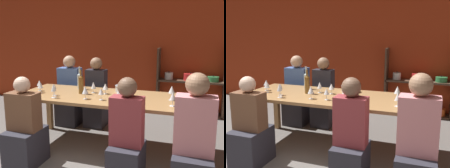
{
  "view_description": "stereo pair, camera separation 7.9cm",
  "coord_description": "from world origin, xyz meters",
  "views": [
    {
      "loc": [
        1.34,
        -1.69,
        1.62
      ],
      "look_at": [
        0.19,
        1.72,
        0.92
      ],
      "focal_mm": 42.0,
      "sensor_mm": 36.0,
      "label": 1
    },
    {
      "loc": [
        1.41,
        -1.67,
        1.62
      ],
      "look_at": [
        0.19,
        1.72,
        0.92
      ],
      "focal_mm": 42.0,
      "sensor_mm": 36.0,
      "label": 2
    }
  ],
  "objects": [
    {
      "name": "wine_glass_white_d",
      "position": [
        0.39,
        1.44,
        0.89
      ],
      "size": [
        0.08,
        0.08,
        0.18
      ],
      "color": "white",
      "rests_on": "dining_table"
    },
    {
      "name": "wine_glass_white_a",
      "position": [
        -0.83,
        1.49,
        0.87
      ],
      "size": [
        0.08,
        0.08,
        0.15
      ],
      "color": "white",
      "rests_on": "dining_table"
    },
    {
      "name": "mixing_bowl",
      "position": [
        0.3,
        1.94,
        0.82
      ],
      "size": [
        0.26,
        0.26,
        0.1
      ],
      "color": "#B7BABC",
      "rests_on": "dining_table"
    },
    {
      "name": "wine_bottle_dark",
      "position": [
        -0.25,
        1.63,
        0.91
      ],
      "size": [
        0.07,
        0.07,
        0.34
      ],
      "color": "brown",
      "rests_on": "dining_table"
    },
    {
      "name": "wine_glass_white_c",
      "position": [
        0.15,
        1.38,
        0.87
      ],
      "size": [
        0.07,
        0.07,
        0.15
      ],
      "color": "white",
      "rests_on": "dining_table"
    },
    {
      "name": "wine_glass_white_b",
      "position": [
        -0.92,
        1.6,
        0.88
      ],
      "size": [
        0.08,
        0.08,
        0.16
      ],
      "color": "white",
      "rests_on": "dining_table"
    },
    {
      "name": "shelf_unit",
      "position": [
        1.21,
        3.63,
        0.48
      ],
      "size": [
        1.29,
        0.3,
        1.32
      ],
      "color": "#4C3828",
      "rests_on": "ground_plane"
    },
    {
      "name": "person_far_a",
      "position": [
        -0.83,
        2.41,
        0.46
      ],
      "size": [
        0.4,
        0.49,
        1.23
      ],
      "rotation": [
        0.0,
        0.0,
        3.14
      ],
      "color": "#2D2D38",
      "rests_on": "ground_plane"
    },
    {
      "name": "dining_table",
      "position": [
        0.19,
        1.62,
        0.69
      ],
      "size": [
        2.61,
        0.98,
        0.77
      ],
      "color": "#AD7F4C",
      "rests_on": "ground_plane"
    },
    {
      "name": "person_near_a",
      "position": [
        0.65,
        0.86,
        0.44
      ],
      "size": [
        0.35,
        0.43,
        1.18
      ],
      "color": "#2D2D38",
      "rests_on": "ground_plane"
    },
    {
      "name": "wine_glass_red_c",
      "position": [
        0.09,
        1.72,
        0.87
      ],
      "size": [
        0.08,
        0.08,
        0.15
      ],
      "color": "white",
      "rests_on": "dining_table"
    },
    {
      "name": "wall_back_red",
      "position": [
        0.0,
        3.83,
        1.35
      ],
      "size": [
        8.8,
        0.06,
        2.7
      ],
      "color": "#B23819",
      "rests_on": "ground_plane"
    },
    {
      "name": "person_near_b",
      "position": [
        -0.65,
        0.86,
        0.41
      ],
      "size": [
        0.38,
        0.48,
        1.11
      ],
      "color": "#2D2D38",
      "rests_on": "ground_plane"
    },
    {
      "name": "wine_glass_empty_a",
      "position": [
        -0.06,
        1.36,
        0.89
      ],
      "size": [
        0.08,
        0.08,
        0.17
      ],
      "color": "white",
      "rests_on": "dining_table"
    },
    {
      "name": "cell_phone",
      "position": [
        0.41,
        1.74,
        0.77
      ],
      "size": [
        0.15,
        0.16,
        0.01
      ],
      "color": "black",
      "rests_on": "dining_table"
    },
    {
      "name": "wine_glass_red_d",
      "position": [
        -0.49,
        1.29,
        0.9
      ],
      "size": [
        0.07,
        0.07,
        0.19
      ],
      "color": "white",
      "rests_on": "dining_table"
    },
    {
      "name": "wine_glass_red_a",
      "position": [
        -0.54,
        1.4,
        0.89
      ],
      "size": [
        0.06,
        0.06,
        0.17
      ],
      "color": "white",
      "rests_on": "dining_table"
    },
    {
      "name": "person_far_b",
      "position": [
        -0.34,
        2.45,
        0.46
      ],
      "size": [
        0.35,
        0.43,
        1.21
      ],
      "rotation": [
        0.0,
        0.0,
        3.14
      ],
      "color": "#2D2D38",
      "rests_on": "ground_plane"
    },
    {
      "name": "wine_glass_empty_b",
      "position": [
        1.02,
        1.66,
        0.9
      ],
      "size": [
        0.08,
        0.08,
        0.19
      ],
      "color": "white",
      "rests_on": "dining_table"
    },
    {
      "name": "wine_bottle_green",
      "position": [
        -0.4,
        1.91,
        0.9
      ],
      "size": [
        0.07,
        0.07,
        0.35
      ],
      "color": "#B2C6C1",
      "rests_on": "dining_table"
    },
    {
      "name": "wine_glass_red_b",
      "position": [
        -0.1,
        1.74,
        0.87
      ],
      "size": [
        0.07,
        0.07,
        0.16
      ],
      "color": "white",
      "rests_on": "dining_table"
    },
    {
      "name": "person_near_c",
      "position": [
        1.33,
        0.8,
        0.47
      ],
      "size": [
        0.38,
        0.47,
        1.27
      ],
      "color": "#2D2D38",
      "rests_on": "ground_plane"
    },
    {
      "name": "wine_glass_red_e",
      "position": [
        1.06,
        1.38,
        0.89
      ],
      "size": [
        0.07,
        0.07,
        0.17
      ],
      "color": "white",
      "rests_on": "dining_table"
    }
  ]
}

